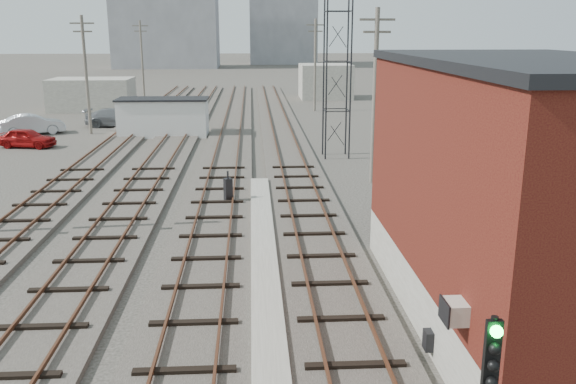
{
  "coord_description": "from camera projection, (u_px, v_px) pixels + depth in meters",
  "views": [
    {
      "loc": [
        0.15,
        -3.3,
        7.87
      ],
      "look_at": [
        1.42,
        18.0,
        2.2
      ],
      "focal_mm": 38.0,
      "sensor_mm": 36.0,
      "label": 1
    }
  ],
  "objects": [
    {
      "name": "ground",
      "position": [
        250.0,
        109.0,
        63.08
      ],
      "size": [
        320.0,
        320.0,
        0.0
      ],
      "primitive_type": "plane",
      "color": "#282621",
      "rests_on": "ground"
    },
    {
      "name": "track_right",
      "position": [
        286.0,
        144.0,
        42.94
      ],
      "size": [
        3.2,
        90.0,
        0.39
      ],
      "color": "#332D28",
      "rests_on": "ground"
    },
    {
      "name": "track_mid_right",
      "position": [
        229.0,
        145.0,
        42.71
      ],
      "size": [
        3.2,
        90.0,
        0.39
      ],
      "color": "#332D28",
      "rests_on": "ground"
    },
    {
      "name": "track_mid_left",
      "position": [
        171.0,
        145.0,
        42.48
      ],
      "size": [
        3.2,
        90.0,
        0.39
      ],
      "color": "#332D28",
      "rests_on": "ground"
    },
    {
      "name": "track_left",
      "position": [
        113.0,
        146.0,
        42.25
      ],
      "size": [
        3.2,
        90.0,
        0.39
      ],
      "color": "#332D28",
      "rests_on": "ground"
    },
    {
      "name": "platform_curb",
      "position": [
        266.0,
        291.0,
        18.7
      ],
      "size": [
        0.9,
        28.0,
        0.26
      ],
      "primitive_type": "cube",
      "color": "gray",
      "rests_on": "ground"
    },
    {
      "name": "brick_building",
      "position": [
        528.0,
        194.0,
        16.27
      ],
      "size": [
        6.54,
        12.2,
        7.22
      ],
      "color": "gray",
      "rests_on": "ground"
    },
    {
      "name": "lattice_tower",
      "position": [
        338.0,
        37.0,
        37.35
      ],
      "size": [
        1.6,
        1.6,
        15.0
      ],
      "color": "black",
      "rests_on": "ground"
    },
    {
      "name": "utility_pole_left_b",
      "position": [
        86.0,
        72.0,
        46.66
      ],
      "size": [
        1.8,
        0.24,
        9.0
      ],
      "color": "#595147",
      "rests_on": "ground"
    },
    {
      "name": "utility_pole_left_c",
      "position": [
        142.0,
        58.0,
        70.78
      ],
      "size": [
        1.8,
        0.24,
        9.0
      ],
      "color": "#595147",
      "rests_on": "ground"
    },
    {
      "name": "utility_pole_right_a",
      "position": [
        375.0,
        92.0,
        31.35
      ],
      "size": [
        1.8,
        0.24,
        9.0
      ],
      "color": "#595147",
      "rests_on": "ground"
    },
    {
      "name": "utility_pole_right_b",
      "position": [
        315.0,
        63.0,
        60.29
      ],
      "size": [
        1.8,
        0.24,
        9.0
      ],
      "color": "#595147",
      "rests_on": "ground"
    },
    {
      "name": "apartment_right",
      "position": [
        283.0,
        9.0,
        147.04
      ],
      "size": [
        16.0,
        12.0,
        26.0
      ],
      "primitive_type": "cube",
      "color": "gray",
      "rests_on": "ground"
    },
    {
      "name": "shed_left",
      "position": [
        92.0,
        94.0,
        61.75
      ],
      "size": [
        8.0,
        5.0,
        3.2
      ],
      "primitive_type": "cube",
      "color": "gray",
      "rests_on": "ground"
    },
    {
      "name": "shed_right",
      "position": [
        325.0,
        81.0,
        72.73
      ],
      "size": [
        6.0,
        6.0,
        4.0
      ],
      "primitive_type": "cube",
      "color": "gray",
      "rests_on": "ground"
    },
    {
      "name": "switch_stand",
      "position": [
        228.0,
        190.0,
        28.28
      ],
      "size": [
        0.45,
        0.45,
        1.48
      ],
      "rotation": [
        0.0,
        0.0,
        0.39
      ],
      "color": "black",
      "rests_on": "ground"
    },
    {
      "name": "site_trailer",
      "position": [
        164.0,
        117.0,
        46.64
      ],
      "size": [
        6.91,
        3.07,
        2.9
      ],
      "rotation": [
        0.0,
        0.0,
        -0.01
      ],
      "color": "silver",
      "rests_on": "ground"
    },
    {
      "name": "car_red",
      "position": [
        27.0,
        138.0,
        42.18
      ],
      "size": [
        4.18,
        2.33,
        1.34
      ],
      "primitive_type": "imported",
      "rotation": [
        0.0,
        0.0,
        1.37
      ],
      "color": "maroon",
      "rests_on": "ground"
    },
    {
      "name": "car_silver",
      "position": [
        32.0,
        124.0,
        47.47
      ],
      "size": [
        5.05,
        3.46,
        1.58
      ],
      "primitive_type": "imported",
      "rotation": [
        0.0,
        0.0,
        1.99
      ],
      "color": "#B8BCC1",
      "rests_on": "ground"
    },
    {
      "name": "car_grey",
      "position": [
        117.0,
        118.0,
        51.39
      ],
      "size": [
        5.3,
        2.36,
        1.51
      ],
      "primitive_type": "imported",
      "rotation": [
        0.0,
        0.0,
        1.52
      ],
      "color": "slate",
      "rests_on": "ground"
    }
  ]
}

